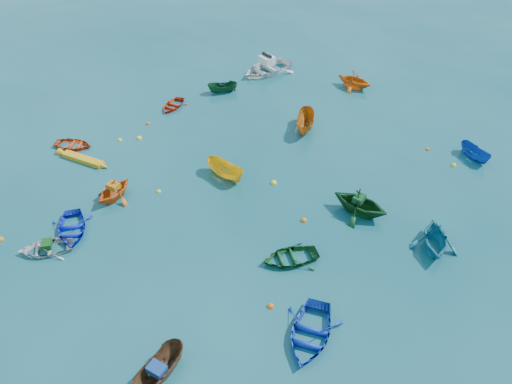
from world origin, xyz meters
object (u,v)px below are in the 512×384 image
(dinghy_blue_sw, at_px, (72,232))
(kayak_yellow, at_px, (83,161))
(dinghy_white_near, at_px, (47,250))
(dinghy_blue_se, at_px, (309,337))
(motorboat_white, at_px, (267,72))

(dinghy_blue_sw, height_order, kayak_yellow, dinghy_blue_sw)
(dinghy_white_near, distance_m, dinghy_blue_se, 14.74)
(kayak_yellow, bearing_deg, dinghy_blue_sw, -143.94)
(dinghy_blue_sw, relative_size, motorboat_white, 0.65)
(dinghy_blue_sw, distance_m, kayak_yellow, 6.99)
(kayak_yellow, bearing_deg, dinghy_white_near, -152.22)
(dinghy_blue_sw, relative_size, dinghy_white_near, 1.13)
(dinghy_blue_sw, height_order, dinghy_white_near, dinghy_blue_sw)
(dinghy_white_near, distance_m, kayak_yellow, 8.34)
(dinghy_blue_se, relative_size, motorboat_white, 0.76)
(dinghy_white_near, height_order, motorboat_white, motorboat_white)
(dinghy_blue_sw, bearing_deg, kayak_yellow, 84.98)
(dinghy_blue_sw, xyz_separation_m, kayak_yellow, (-3.45, 6.08, 0.00))
(dinghy_blue_sw, height_order, dinghy_blue_se, dinghy_blue_se)
(dinghy_white_near, xyz_separation_m, motorboat_white, (4.32, 24.62, 0.00))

